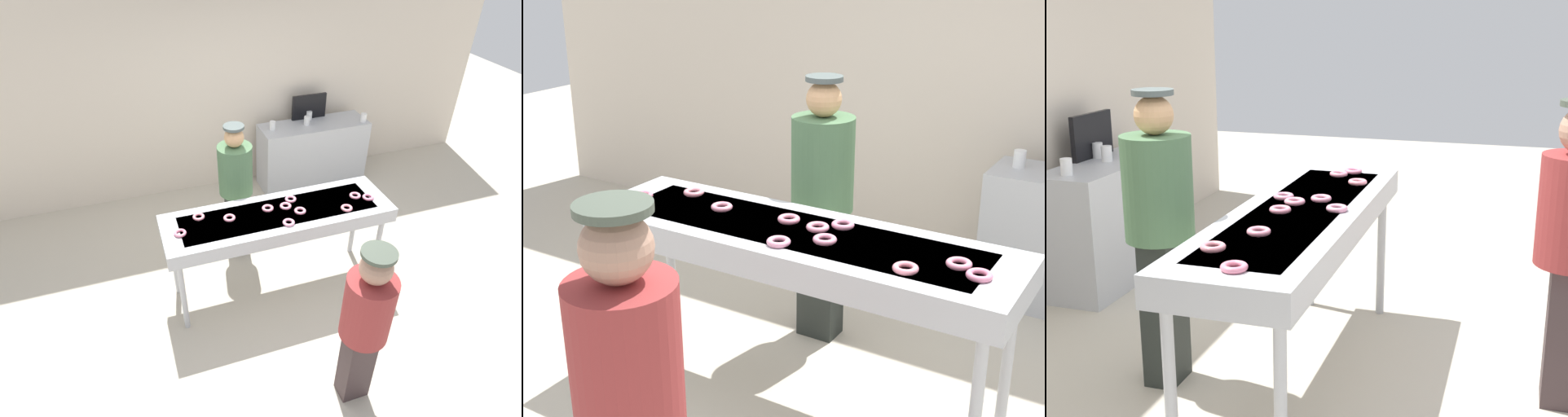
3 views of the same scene
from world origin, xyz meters
The scene contains 20 objects.
ground_plane centered at (0.00, 0.00, 0.00)m, with size 16.00×16.00×0.00m, color beige.
fryer_conveyor centered at (0.00, 0.00, 0.92)m, with size 2.29×0.67×1.01m.
strawberry_donut_0 centered at (0.66, -0.17, 1.02)m, with size 0.12×0.12×0.03m, color pink.
strawberry_donut_1 centered at (-0.49, 0.05, 1.02)m, with size 0.12×0.12×0.03m, color pink.
strawberry_donut_2 centered at (-0.98, -0.03, 1.02)m, with size 0.12×0.12×0.03m, color pink.
strawberry_donut_3 centered at (0.96, -0.07, 1.02)m, with size 0.12×0.12×0.03m, color pink.
strawberry_donut_4 centered at (0.84, 0.00, 1.02)m, with size 0.12×0.12×0.03m, color pink.
strawberry_donut_5 centered at (-0.76, 0.16, 1.02)m, with size 0.12×0.12×0.03m, color pink.
strawberry_donut_6 centered at (0.10, 0.06, 1.02)m, with size 0.12×0.12×0.03m, color pink.
strawberry_donut_7 centered at (0.19, 0.15, 1.02)m, with size 0.12×0.12×0.03m, color pink.
strawberry_donut_8 centered at (0.03, -0.20, 1.02)m, with size 0.12×0.12×0.03m, color pink.
strawberry_donut_9 centered at (0.20, -0.07, 1.02)m, with size 0.12×0.12×0.03m, color pink.
strawberry_donut_10 centered at (-0.08, 0.08, 1.02)m, with size 0.12×0.12×0.03m, color pink.
worker_baker centered at (-0.23, 0.71, 0.96)m, with size 0.37×0.37×1.65m.
prep_counter centered at (1.24, 1.88, 0.47)m, with size 1.54×0.51×0.93m, color #B7BABF.
paper_cup_0 centered at (1.13, 1.90, 0.99)m, with size 0.08×0.08×0.12m, color white.
paper_cup_1 centered at (1.23, 2.04, 0.99)m, with size 0.08×0.08×0.12m, color white.
paper_cup_2 centered at (0.63, 1.90, 0.99)m, with size 0.08×0.08×0.12m, color white.
paper_cup_3 centered at (1.92, 1.73, 0.99)m, with size 0.08×0.08×0.12m, color white.
menu_display centered at (1.24, 2.09, 1.11)m, with size 0.50×0.04×0.35m, color black.
Camera 3 is at (-3.53, -1.13, 2.03)m, focal length 49.25 mm.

